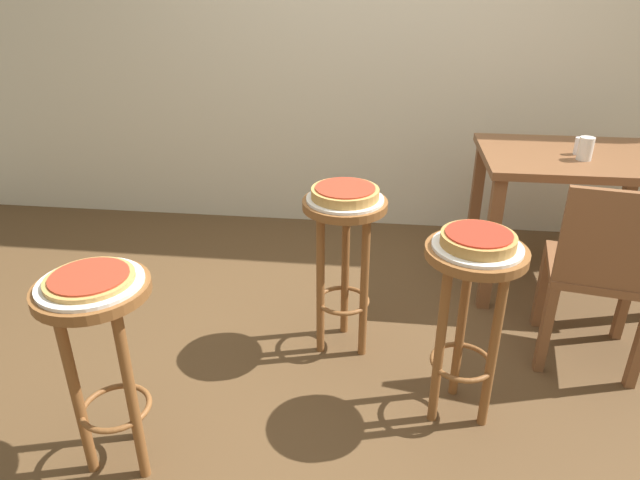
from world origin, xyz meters
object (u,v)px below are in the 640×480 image
object	(u,v)px
stool_middle	(470,298)
pizza_middle	(478,239)
condiment_shaker	(578,146)
pizza_leftside	(345,193)
pizza_foreground	(90,278)
stool_leftside	(344,244)
serving_plate_leftside	(345,199)
serving_plate_foreground	(90,283)
serving_plate_middle	(477,247)
cup_near_edge	(586,149)
dining_table	(573,178)
wooden_chair	(602,270)
stool_foreground	(102,339)

from	to	relation	value
stool_middle	pizza_middle	world-z (taller)	pizza_middle
condiment_shaker	pizza_leftside	bearing A→B (deg)	-147.46
pizza_foreground	stool_leftside	world-z (taller)	pizza_foreground
pizza_foreground	serving_plate_leftside	bearing A→B (deg)	47.47
serving_plate_foreground	serving_plate_middle	size ratio (longest dim) A/B	1.03
stool_middle	pizza_leftside	world-z (taller)	pizza_leftside
pizza_middle	stool_leftside	size ratio (longest dim) A/B	0.35
serving_plate_foreground	pizza_leftside	size ratio (longest dim) A/B	1.14
condiment_shaker	cup_near_edge	bearing A→B (deg)	-86.41
serving_plate_leftside	dining_table	size ratio (longest dim) A/B	0.34
wooden_chair	stool_middle	bearing A→B (deg)	-146.57
stool_foreground	cup_near_edge	xyz separation A→B (m)	(1.82, 1.38, 0.28)
serving_plate_foreground	stool_middle	size ratio (longest dim) A/B	0.44
stool_middle	pizza_middle	distance (m)	0.23
pizza_foreground	pizza_leftside	world-z (taller)	pizza_leftside
stool_leftside	dining_table	size ratio (longest dim) A/B	0.77
pizza_foreground	pizza_leftside	distance (m)	1.05
pizza_leftside	cup_near_edge	bearing A→B (deg)	28.96
serving_plate_leftside	wooden_chair	distance (m)	1.09
serving_plate_middle	cup_near_edge	world-z (taller)	cup_near_edge
pizza_foreground	stool_leftside	bearing A→B (deg)	47.47
stool_middle	stool_leftside	distance (m)	0.61
stool_foreground	serving_plate_foreground	xyz separation A→B (m)	(-0.00, -0.00, 0.21)
serving_plate_leftside	dining_table	world-z (taller)	dining_table
stool_middle	cup_near_edge	world-z (taller)	cup_near_edge
serving_plate_leftside	pizza_middle	bearing A→B (deg)	-38.31
pizza_foreground	wooden_chair	world-z (taller)	wooden_chair
stool_leftside	pizza_leftside	world-z (taller)	pizza_leftside
stool_foreground	pizza_foreground	distance (m)	0.22
stool_leftside	serving_plate_middle	bearing A→B (deg)	-38.31
serving_plate_foreground	condiment_shaker	distance (m)	2.34
pizza_leftside	wooden_chair	bearing A→B (deg)	0.05
pizza_leftside	dining_table	size ratio (longest dim) A/B	0.30
cup_near_edge	pizza_foreground	bearing A→B (deg)	-142.67
serving_plate_middle	condiment_shaker	size ratio (longest dim) A/B	3.66
pizza_foreground	pizza_middle	size ratio (longest dim) A/B	1.04
pizza_leftside	condiment_shaker	xyz separation A→B (m)	(1.10, 0.70, 0.03)
pizza_middle	wooden_chair	xyz separation A→B (m)	(0.58, 0.38, -0.29)
stool_middle	pizza_leftside	xyz separation A→B (m)	(-0.48, 0.38, 0.23)
serving_plate_foreground	pizza_foreground	size ratio (longest dim) A/B	1.19
stool_middle	wooden_chair	xyz separation A→B (m)	(0.58, 0.38, -0.05)
pizza_middle	condiment_shaker	distance (m)	1.25
stool_middle	pizza_leftside	bearing A→B (deg)	141.69
serving_plate_leftside	wooden_chair	world-z (taller)	wooden_chair
cup_near_edge	wooden_chair	xyz separation A→B (m)	(-0.05, -0.61, -0.33)
stool_foreground	dining_table	distance (m)	2.34
stool_foreground	dining_table	size ratio (longest dim) A/B	0.77
stool_middle	wooden_chair	distance (m)	0.70
stool_foreground	serving_plate_leftside	xyz separation A→B (m)	(0.71, 0.77, 0.21)
pizza_leftside	serving_plate_leftside	bearing A→B (deg)	0.00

